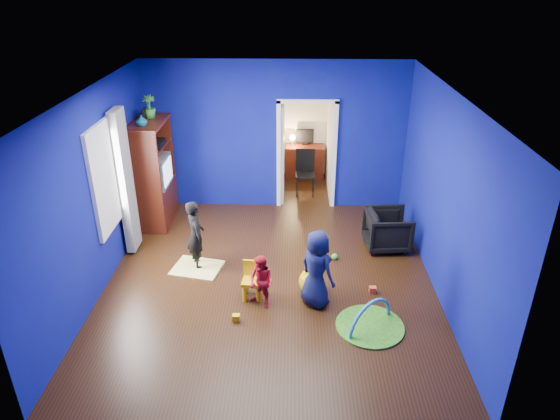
{
  "coord_description": "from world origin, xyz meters",
  "views": [
    {
      "loc": [
        0.33,
        -6.46,
        4.39
      ],
      "look_at": [
        0.15,
        0.4,
        1.03
      ],
      "focal_mm": 32.0,
      "sensor_mm": 36.0,
      "label": 1
    }
  ],
  "objects_px": {
    "child_black": "(196,235)",
    "vase": "(142,121)",
    "child_navy": "(317,269)",
    "study_desk": "(304,162)",
    "toddler_red": "(261,282)",
    "hopper_ball": "(312,281)",
    "armchair": "(388,230)",
    "folding_chair": "(305,174)",
    "crt_tv": "(155,171)",
    "kid_chair": "(252,282)",
    "play_mat": "(370,326)",
    "tv_armoire": "(153,173)"
  },
  "relations": [
    {
      "from": "toddler_red",
      "to": "hopper_ball",
      "type": "height_order",
      "value": "toddler_red"
    },
    {
      "from": "toddler_red",
      "to": "play_mat",
      "type": "distance_m",
      "value": 1.61
    },
    {
      "from": "hopper_ball",
      "to": "tv_armoire",
      "type": "bearing_deg",
      "value": 141.73
    },
    {
      "from": "tv_armoire",
      "to": "study_desk",
      "type": "bearing_deg",
      "value": 39.14
    },
    {
      "from": "armchair",
      "to": "child_black",
      "type": "distance_m",
      "value": 3.24
    },
    {
      "from": "armchair",
      "to": "tv_armoire",
      "type": "xyz_separation_m",
      "value": [
        -4.19,
        0.87,
        0.64
      ]
    },
    {
      "from": "toddler_red",
      "to": "play_mat",
      "type": "relative_size",
      "value": 0.87
    },
    {
      "from": "child_navy",
      "to": "tv_armoire",
      "type": "relative_size",
      "value": 0.59
    },
    {
      "from": "child_navy",
      "to": "crt_tv",
      "type": "xyz_separation_m",
      "value": [
        -2.87,
        2.51,
        0.44
      ]
    },
    {
      "from": "child_navy",
      "to": "folding_chair",
      "type": "height_order",
      "value": "child_navy"
    },
    {
      "from": "vase",
      "to": "study_desk",
      "type": "bearing_deg",
      "value": 42.62
    },
    {
      "from": "child_black",
      "to": "play_mat",
      "type": "distance_m",
      "value": 3.03
    },
    {
      "from": "kid_chair",
      "to": "play_mat",
      "type": "xyz_separation_m",
      "value": [
        1.64,
        -0.64,
        -0.24
      ]
    },
    {
      "from": "tv_armoire",
      "to": "folding_chair",
      "type": "xyz_separation_m",
      "value": [
        2.82,
        1.34,
        -0.52
      ]
    },
    {
      "from": "child_black",
      "to": "play_mat",
      "type": "relative_size",
      "value": 1.25
    },
    {
      "from": "crt_tv",
      "to": "kid_chair",
      "type": "distance_m",
      "value": 3.17
    },
    {
      "from": "kid_chair",
      "to": "folding_chair",
      "type": "height_order",
      "value": "folding_chair"
    },
    {
      "from": "vase",
      "to": "hopper_ball",
      "type": "distance_m",
      "value": 3.93
    },
    {
      "from": "child_navy",
      "to": "study_desk",
      "type": "bearing_deg",
      "value": -43.04
    },
    {
      "from": "child_black",
      "to": "crt_tv",
      "type": "bearing_deg",
      "value": 8.14
    },
    {
      "from": "armchair",
      "to": "folding_chair",
      "type": "relative_size",
      "value": 0.8
    },
    {
      "from": "toddler_red",
      "to": "play_mat",
      "type": "xyz_separation_m",
      "value": [
        1.49,
        -0.44,
        -0.39
      ]
    },
    {
      "from": "child_navy",
      "to": "tv_armoire",
      "type": "bearing_deg",
      "value": 5.17
    },
    {
      "from": "toddler_red",
      "to": "hopper_ball",
      "type": "relative_size",
      "value": 2.05
    },
    {
      "from": "child_navy",
      "to": "vase",
      "type": "relative_size",
      "value": 6.02
    },
    {
      "from": "crt_tv",
      "to": "hopper_ball",
      "type": "bearing_deg",
      "value": -38.66
    },
    {
      "from": "hopper_ball",
      "to": "play_mat",
      "type": "distance_m",
      "value": 1.1
    },
    {
      "from": "child_navy",
      "to": "play_mat",
      "type": "xyz_separation_m",
      "value": [
        0.72,
        -0.52,
        -0.57
      ]
    },
    {
      "from": "armchair",
      "to": "play_mat",
      "type": "distance_m",
      "value": 2.25
    },
    {
      "from": "tv_armoire",
      "to": "kid_chair",
      "type": "height_order",
      "value": "tv_armoire"
    },
    {
      "from": "child_navy",
      "to": "kid_chair",
      "type": "height_order",
      "value": "child_navy"
    },
    {
      "from": "kid_chair",
      "to": "study_desk",
      "type": "distance_m",
      "value": 4.76
    },
    {
      "from": "armchair",
      "to": "kid_chair",
      "type": "relative_size",
      "value": 1.48
    },
    {
      "from": "hopper_ball",
      "to": "kid_chair",
      "type": "distance_m",
      "value": 0.89
    },
    {
      "from": "hopper_ball",
      "to": "crt_tv",
      "type": "bearing_deg",
      "value": 141.34
    },
    {
      "from": "child_black",
      "to": "child_navy",
      "type": "height_order",
      "value": "child_navy"
    },
    {
      "from": "play_mat",
      "to": "tv_armoire",
      "type": "bearing_deg",
      "value": 140.12
    },
    {
      "from": "child_black",
      "to": "study_desk",
      "type": "bearing_deg",
      "value": -49.2
    },
    {
      "from": "child_navy",
      "to": "vase",
      "type": "distance_m",
      "value": 3.94
    },
    {
      "from": "child_black",
      "to": "folding_chair",
      "type": "height_order",
      "value": "child_black"
    },
    {
      "from": "study_desk",
      "to": "folding_chair",
      "type": "distance_m",
      "value": 0.96
    },
    {
      "from": "play_mat",
      "to": "study_desk",
      "type": "relative_size",
      "value": 1.05
    },
    {
      "from": "tv_armoire",
      "to": "play_mat",
      "type": "relative_size",
      "value": 2.12
    },
    {
      "from": "child_black",
      "to": "vase",
      "type": "height_order",
      "value": "vase"
    },
    {
      "from": "study_desk",
      "to": "folding_chair",
      "type": "bearing_deg",
      "value": -90.0
    },
    {
      "from": "child_black",
      "to": "vase",
      "type": "relative_size",
      "value": 5.95
    },
    {
      "from": "crt_tv",
      "to": "toddler_red",
      "type": "bearing_deg",
      "value": -51.01
    },
    {
      "from": "child_black",
      "to": "hopper_ball",
      "type": "distance_m",
      "value": 1.99
    },
    {
      "from": "child_black",
      "to": "tv_armoire",
      "type": "height_order",
      "value": "tv_armoire"
    },
    {
      "from": "play_mat",
      "to": "folding_chair",
      "type": "xyz_separation_m",
      "value": [
        -0.81,
        4.36,
        0.45
      ]
    }
  ]
}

